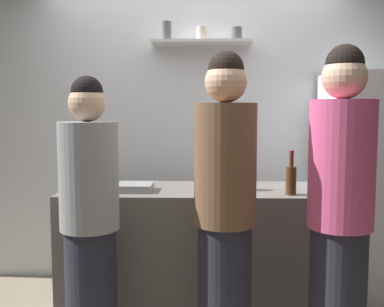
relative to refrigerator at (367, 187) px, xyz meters
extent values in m
cube|color=white|center=(-1.35, 0.40, 0.43)|extent=(4.80, 0.10, 2.60)
cube|color=silver|center=(-1.29, 0.24, 1.14)|extent=(0.81, 0.22, 0.02)
cylinder|color=#4C4C51|center=(-1.57, 0.24, 1.23)|extent=(0.07, 0.07, 0.15)
cylinder|color=beige|center=(-1.29, 0.24, 1.21)|extent=(0.08, 0.08, 0.11)
cylinder|color=#4C4C51|center=(-1.00, 0.24, 1.21)|extent=(0.08, 0.08, 0.11)
cube|color=white|center=(0.00, 0.00, 0.00)|extent=(0.65, 0.62, 1.75)
cube|color=#66605B|center=(-1.35, -0.34, -0.42)|extent=(1.80, 0.68, 0.91)
cube|color=gray|center=(-1.79, -0.44, 0.06)|extent=(0.34, 0.24, 0.05)
cylinder|color=#B2B2B7|center=(-1.20, -0.54, 0.09)|extent=(0.10, 0.10, 0.10)
cylinder|color=silver|center=(-1.19, -0.53, 0.16)|extent=(0.02, 0.02, 0.18)
cylinder|color=silver|center=(-1.18, -0.53, 0.15)|extent=(0.02, 0.02, 0.17)
cylinder|color=silver|center=(-1.20, -0.56, 0.16)|extent=(0.01, 0.01, 0.18)
cylinder|color=silver|center=(-1.20, -0.51, 0.15)|extent=(0.03, 0.01, 0.16)
cylinder|color=silver|center=(-1.21, -0.52, 0.15)|extent=(0.02, 0.02, 0.17)
cylinder|color=silver|center=(-1.19, -0.54, 0.16)|extent=(0.01, 0.04, 0.18)
cylinder|color=silver|center=(-1.18, -0.54, 0.15)|extent=(0.01, 0.04, 0.15)
cylinder|color=#472814|center=(-0.70, -0.55, 0.13)|extent=(0.07, 0.07, 0.18)
cylinder|color=#472814|center=(-0.70, -0.55, 0.27)|extent=(0.03, 0.03, 0.09)
cylinder|color=maroon|center=(-0.70, -0.55, 0.32)|extent=(0.03, 0.03, 0.02)
cylinder|color=black|center=(-2.12, -0.33, 0.13)|extent=(0.06, 0.06, 0.19)
cylinder|color=black|center=(-2.12, -0.33, 0.27)|extent=(0.03, 0.03, 0.08)
cylinder|color=gold|center=(-2.12, -0.33, 0.31)|extent=(0.03, 0.03, 0.02)
cylinder|color=silver|center=(-1.05, -0.37, 0.12)|extent=(0.09, 0.09, 0.17)
cylinder|color=silver|center=(-1.05, -0.37, 0.22)|extent=(0.05, 0.05, 0.02)
cylinder|color=#268C3F|center=(-1.05, -0.37, 0.24)|extent=(0.06, 0.06, 0.02)
cylinder|color=#262633|center=(-1.15, -1.04, -0.45)|extent=(0.30, 0.30, 0.84)
cylinder|color=brown|center=(-1.15, -1.04, 0.30)|extent=(0.34, 0.34, 0.66)
sphere|color=#D8AD8C|center=(-1.15, -1.04, 0.74)|extent=(0.23, 0.23, 0.23)
sphere|color=black|center=(-1.15, -1.04, 0.81)|extent=(0.19, 0.19, 0.19)
cylinder|color=#262633|center=(-0.55, -1.13, -0.45)|extent=(0.30, 0.30, 0.85)
cylinder|color=#D14C7F|center=(-0.55, -1.13, 0.31)|extent=(0.34, 0.34, 0.67)
sphere|color=#D8AD8C|center=(-0.55, -1.13, 0.76)|extent=(0.23, 0.23, 0.23)
sphere|color=black|center=(-0.55, -1.13, 0.83)|extent=(0.20, 0.20, 0.20)
cylinder|color=#262633|center=(-1.93, -0.95, -0.48)|extent=(0.30, 0.30, 0.78)
cylinder|color=gray|center=(-1.93, -0.95, 0.22)|extent=(0.34, 0.34, 0.62)
sphere|color=#D8AD8C|center=(-1.93, -0.95, 0.63)|extent=(0.21, 0.21, 0.21)
sphere|color=black|center=(-1.93, -0.95, 0.70)|extent=(0.18, 0.18, 0.18)
camera|label=1|loc=(-1.27, -3.46, 0.59)|focal=41.69mm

